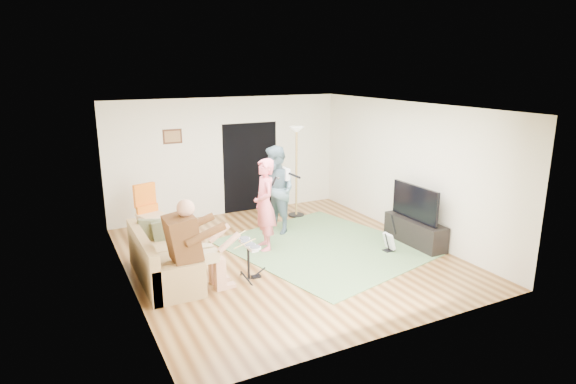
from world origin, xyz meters
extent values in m
plane|color=brown|center=(0.00, 0.00, 0.00)|extent=(6.00, 6.00, 0.00)
plane|color=white|center=(0.00, 0.00, 2.70)|extent=(6.00, 6.00, 0.00)
plane|color=brown|center=(-2.74, 0.20, 1.55)|extent=(0.00, 2.05, 2.05)
plane|color=black|center=(0.55, 2.99, 1.05)|extent=(2.10, 0.00, 2.10)
cube|color=#3F2314|center=(-1.25, 2.99, 1.90)|extent=(0.42, 0.03, 0.32)
cube|color=#537547|center=(0.84, 0.05, 0.01)|extent=(3.79, 4.07, 0.02)
cube|color=#A98754|center=(-2.20, 0.05, 0.20)|extent=(0.79, 1.59, 0.39)
cube|color=#A98754|center=(-2.54, 0.05, 0.40)|extent=(0.15, 1.96, 0.79)
cube|color=#A98754|center=(-2.20, 0.93, 0.28)|extent=(0.79, 0.19, 0.56)
cube|color=#A98754|center=(-2.20, -0.84, 0.28)|extent=(0.79, 0.19, 0.56)
cube|color=#5A3519|center=(-2.05, -0.60, 0.89)|extent=(0.41, 0.54, 0.68)
sphere|color=tan|center=(-1.98, -0.60, 1.34)|extent=(0.27, 0.27, 0.27)
cylinder|color=black|center=(-1.00, -0.60, 0.31)|extent=(0.04, 0.04, 0.58)
cube|color=silver|center=(-1.00, -0.60, 0.59)|extent=(0.11, 0.58, 0.03)
imported|color=#F36979|center=(-0.20, 0.51, 0.87)|extent=(0.51, 0.69, 1.74)
imported|color=slate|center=(0.40, 1.27, 0.91)|extent=(0.84, 1.00, 1.81)
cube|color=black|center=(1.80, -0.68, 0.01)|extent=(0.20, 0.16, 0.03)
cube|color=silver|center=(1.80, -0.68, 0.21)|extent=(0.15, 0.23, 0.31)
cylinder|color=black|center=(1.88, -0.68, 0.52)|extent=(0.16, 0.04, 0.40)
cylinder|color=black|center=(1.30, 2.08, 0.02)|extent=(0.37, 0.37, 0.03)
cylinder|color=#A88348|center=(1.30, 2.08, 1.00)|extent=(0.05, 0.05, 1.96)
cone|color=white|center=(1.30, 2.08, 2.00)|extent=(0.33, 0.33, 0.13)
cube|color=beige|center=(-2.00, 2.03, 0.50)|extent=(0.59, 0.59, 0.04)
cube|color=orange|center=(-2.00, 2.24, 0.87)|extent=(0.45, 0.22, 0.47)
cube|color=black|center=(2.50, -0.59, 0.25)|extent=(0.40, 1.40, 0.50)
cube|color=black|center=(2.45, -0.59, 0.85)|extent=(0.06, 1.21, 0.66)
camera|label=1|loc=(-3.71, -7.34, 3.38)|focal=30.00mm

